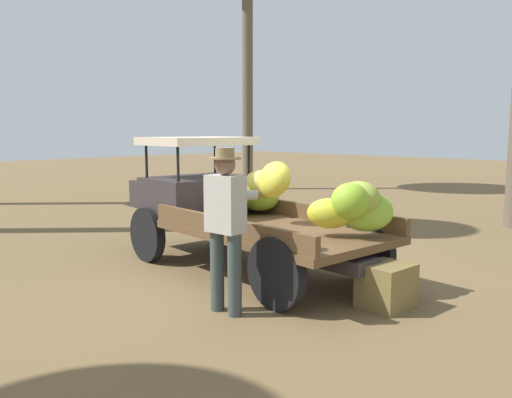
% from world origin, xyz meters
% --- Properties ---
extents(ground_plane, '(60.00, 60.00, 0.00)m').
position_xyz_m(ground_plane, '(0.00, 0.00, 0.00)').
color(ground_plane, brown).
extents(truck, '(4.55, 1.96, 1.84)m').
position_xyz_m(truck, '(0.53, 0.14, 0.88)').
color(truck, '#362E30').
rests_on(truck, ground).
extents(farmer, '(0.53, 0.47, 1.77)m').
position_xyz_m(farmer, '(-0.88, 1.56, 1.01)').
color(farmer, '#3C4746').
rests_on(farmer, ground).
extents(wooden_crate, '(0.51, 0.57, 0.49)m').
position_xyz_m(wooden_crate, '(-1.99, 0.19, 0.24)').
color(wooden_crate, olive).
rests_on(wooden_crate, ground).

